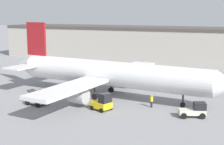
# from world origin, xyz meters

# --- Properties ---
(ground_plane) EXTENTS (400.00, 400.00, 0.00)m
(ground_plane) POSITION_xyz_m (0.00, 0.00, 0.00)
(ground_plane) COLOR gray
(terminal_building) EXTENTS (86.40, 13.89, 8.97)m
(terminal_building) POSITION_xyz_m (-3.88, 40.32, 4.49)
(terminal_building) COLOR #ADA89E
(terminal_building) RESTS_ON ground_plane
(airplane) EXTENTS (38.76, 32.21, 11.27)m
(airplane) POSITION_xyz_m (-0.92, 0.11, 3.63)
(airplane) COLOR silver
(airplane) RESTS_ON ground_plane
(ground_crew_worker) EXTENTS (0.40, 0.40, 1.80)m
(ground_crew_worker) POSITION_xyz_m (7.23, -3.08, 0.96)
(ground_crew_worker) COLOR #1E2338
(ground_crew_worker) RESTS_ON ground_plane
(baggage_tug) EXTENTS (3.60, 2.71, 1.92)m
(baggage_tug) POSITION_xyz_m (13.45, -5.25, 0.90)
(baggage_tug) COLOR beige
(baggage_tug) RESTS_ON ground_plane
(belt_loader_truck) EXTENTS (3.12, 2.48, 2.22)m
(belt_loader_truck) POSITION_xyz_m (-7.92, -8.16, 1.06)
(belt_loader_truck) COLOR #B2B2B7
(belt_loader_truck) RESTS_ON ground_plane
(pushback_tug) EXTENTS (2.97, 2.71, 2.43)m
(pushback_tug) POSITION_xyz_m (1.56, -7.00, 1.07)
(pushback_tug) COLOR yellow
(pushback_tug) RESTS_ON ground_plane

